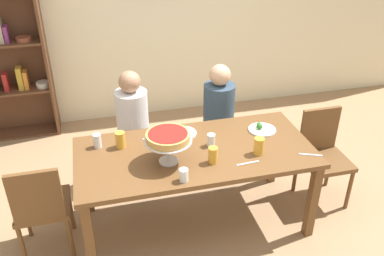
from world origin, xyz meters
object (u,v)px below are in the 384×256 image
Objects in this scene: dining_table at (195,159)px; chair_head_west at (41,206)px; chair_head_east at (322,152)px; salad_plate_near_diner at (182,132)px; deep_dish_pizza_stand at (168,138)px; water_glass_clear_far at (184,175)px; cutlery_knife_near at (248,163)px; cutlery_fork_far at (311,155)px; cutlery_fork_near at (153,138)px; diner_far_left at (134,135)px; water_glass_clear_near at (211,140)px; water_glass_clear_spare at (97,141)px; beer_glass_amber_short at (259,146)px; beer_glass_amber_tall at (213,155)px; salad_plate_far_diner at (262,129)px; beer_glass_amber_spare at (120,140)px; diner_far_right at (218,127)px.

chair_head_west is at bearing -176.63° from dining_table.
chair_head_east is 3.77× the size of salad_plate_near_diner.
dining_table is 0.30m from salad_plate_near_diner.
deep_dish_pizza_stand is at bearing -1.72° from chair_head_west.
deep_dish_pizza_stand is 0.31m from water_glass_clear_far.
deep_dish_pizza_stand is (-0.23, -0.10, 0.29)m from dining_table.
cutlery_knife_near is (0.34, -0.27, 0.09)m from dining_table.
cutlery_fork_near is at bearing 176.78° from cutlery_fork_far.
chair_head_west reaches higher than dining_table.
diner_far_left reaches higher than cutlery_knife_near.
chair_head_west is (-1.21, -0.07, -0.17)m from dining_table.
chair_head_east is 1.11m from water_glass_clear_near.
diner_far_left is at bearing 57.02° from water_glass_clear_spare.
salad_plate_near_diner is 2.35× the size of water_glass_clear_far.
beer_glass_amber_short is at bearing -18.65° from water_glass_clear_spare.
dining_table is 14.37× the size of beer_glass_amber_tall.
salad_plate_far_diner is at bearing 53.09° from cutlery_knife_near.
beer_glass_amber_short is 0.68m from water_glass_clear_far.
cutlery_fork_near is (-0.29, 0.27, 0.09)m from dining_table.
water_glass_clear_spare is 0.64× the size of cutlery_fork_far.
chair_head_east is 1.99m from water_glass_clear_spare.
cutlery_fork_far is at bearing -18.38° from water_glass_clear_spare.
beer_glass_amber_spare is 1.18× the size of water_glass_clear_spare.
chair_head_east is 8.85× the size of water_glass_clear_far.
water_glass_clear_near is (0.14, 0.04, 0.13)m from dining_table.
water_glass_clear_far is 0.85× the size of water_glass_clear_spare.
beer_glass_amber_tall is at bearing -20.37° from diner_far_right.
cutlery_fork_near is at bearing 12.78° from diner_far_left.
chair_head_east is (0.78, -0.65, -0.01)m from diner_far_right.
beer_glass_amber_tall reaches higher than water_glass_clear_near.
beer_glass_amber_spare is (-1.03, 0.36, -0.00)m from beer_glass_amber_short.
beer_glass_amber_tall is at bearing -5.40° from chair_head_west.
water_glass_clear_far is (-0.27, -0.17, -0.02)m from beer_glass_amber_tall.
dining_table is at bearing -165.33° from salad_plate_far_diner.
diner_far_left is 8.75× the size of beer_glass_amber_tall.
beer_glass_amber_short reaches higher than cutlery_fork_near.
beer_glass_amber_tall is at bearing 32.29° from water_glass_clear_far.
cutlery_fork_near is 1.00× the size of cutlery_knife_near.
salad_plate_far_diner is 2.27× the size of water_glass_clear_near.
water_glass_clear_far is (1.03, -0.29, 0.30)m from chair_head_west.
diner_far_right is 1.03m from cutlery_knife_near.
water_glass_clear_far is (-0.81, -0.53, 0.04)m from salad_plate_far_diner.
cutlery_fork_near is (-0.25, -0.01, -0.01)m from salad_plate_near_diner.
salad_plate_far_diner is (0.63, 0.17, 0.10)m from dining_table.
beer_glass_amber_tall is (0.49, -0.96, 0.31)m from diner_far_left.
water_glass_clear_near is at bearing 119.36° from cutlery_knife_near.
cutlery_fork_near is at bearing 136.18° from cutlery_knife_near.
beer_glass_amber_spare is (-0.65, 0.39, 0.00)m from beer_glass_amber_tall.
diner_far_left is 1.23m from salad_plate_far_diner.
beer_glass_amber_short is at bearing -41.19° from salad_plate_near_diner.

